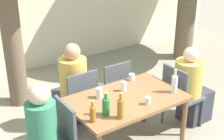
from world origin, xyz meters
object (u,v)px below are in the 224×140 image
object	(u,v)px
patio_chair_1	(180,93)
water_bottle_3	(174,84)
person_seated_2	(71,89)
patio_chair_2	(79,98)
drinking_glass_1	(148,101)
person_seated_1	(191,89)
drinking_glass_3	(132,77)
drinking_glass_2	(124,86)
amber_bottle_2	(121,108)
green_bottle_1	(106,106)
dining_table_front	(126,104)
patio_chair_3	(113,87)
drinking_glass_0	(99,93)
amber_bottle_0	(93,114)
patio_chair_0	(57,139)

from	to	relation	value
patio_chair_1	water_bottle_3	xyz separation A→B (m)	(-0.35, -0.22, 0.33)
person_seated_2	water_bottle_3	size ratio (longest dim) A/B	4.18
water_bottle_3	patio_chair_2	bearing A→B (deg)	133.39
patio_chair_2	drinking_glass_1	distance (m)	1.04
person_seated_1	drinking_glass_3	distance (m)	0.91
person_seated_2	drinking_glass_2	world-z (taller)	person_seated_2
person_seated_2	amber_bottle_2	bearing A→B (deg)	87.69
green_bottle_1	dining_table_front	bearing A→B (deg)	24.27
water_bottle_3	drinking_glass_2	world-z (taller)	water_bottle_3
patio_chair_2	patio_chair_3	xyz separation A→B (m)	(0.55, 0.00, 0.00)
person_seated_1	drinking_glass_0	xyz separation A→B (m)	(-1.42, 0.18, 0.28)
dining_table_front	amber_bottle_2	distance (m)	0.50
person_seated_2	green_bottle_1	size ratio (longest dim) A/B	4.64
dining_table_front	patio_chair_2	xyz separation A→B (m)	(-0.27, 0.67, -0.13)
person_seated_2	amber_bottle_0	size ratio (longest dim) A/B	5.15
green_bottle_1	person_seated_1	bearing A→B (deg)	6.75
patio_chair_1	amber_bottle_0	world-z (taller)	amber_bottle_0
person_seated_2	green_bottle_1	distance (m)	1.13
amber_bottle_0	drinking_glass_0	xyz separation A→B (m)	(0.33, 0.40, -0.03)
patio_chair_3	drinking_glass_3	world-z (taller)	patio_chair_3
amber_bottle_2	amber_bottle_0	bearing A→B (deg)	158.86
patio_chair_1	drinking_glass_0	size ratio (longest dim) A/B	7.37
patio_chair_0	amber_bottle_0	bearing A→B (deg)	55.53
amber_bottle_2	drinking_glass_3	distance (m)	0.95
drinking_glass_1	person_seated_1	bearing A→B (deg)	14.26
person_seated_1	drinking_glass_1	xyz separation A→B (m)	(-1.05, -0.27, 0.26)
dining_table_front	amber_bottle_2	bearing A→B (deg)	-134.76
amber_bottle_2	drinking_glass_1	bearing A→B (deg)	7.95
drinking_glass_2	drinking_glass_3	bearing A→B (deg)	34.75
person_seated_2	drinking_glass_2	distance (m)	0.86
drinking_glass_2	patio_chair_0	bearing A→B (deg)	-171.04
dining_table_front	drinking_glass_3	xyz separation A→B (m)	(0.35, 0.35, 0.13)
person_seated_2	drinking_glass_3	xyz separation A→B (m)	(0.62, -0.55, 0.22)
person_seated_2	drinking_glass_3	distance (m)	0.86
amber_bottle_2	dining_table_front	bearing A→B (deg)	45.24
patio_chair_1	drinking_glass_3	distance (m)	0.71
person_seated_2	drinking_glass_2	bearing A→B (deg)	115.18
dining_table_front	amber_bottle_0	size ratio (longest dim) A/B	5.64
person_seated_1	drinking_glass_2	world-z (taller)	person_seated_1
drinking_glass_3	water_bottle_3	bearing A→B (deg)	-69.25
patio_chair_1	patio_chair_3	distance (m)	0.93
drinking_glass_3	person_seated_1	bearing A→B (deg)	-23.41
person_seated_1	drinking_glass_0	world-z (taller)	person_seated_1
green_bottle_1	drinking_glass_2	size ratio (longest dim) A/B	2.12
drinking_glass_0	drinking_glass_2	size ratio (longest dim) A/B	0.99
amber_bottle_0	amber_bottle_2	size ratio (longest dim) A/B	0.81
patio_chair_1	green_bottle_1	bearing A→B (deg)	97.94
drinking_glass_3	drinking_glass_0	bearing A→B (deg)	-164.68
amber_bottle_2	drinking_glass_1	xyz separation A→B (m)	(0.43, 0.06, -0.07)
dining_table_front	patio_chair_0	xyz separation A→B (m)	(-0.92, 0.00, -0.13)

